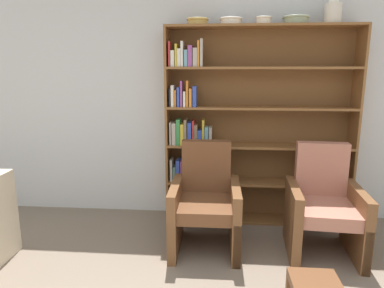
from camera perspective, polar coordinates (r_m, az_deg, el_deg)
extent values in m
cube|color=silver|center=(3.90, 3.37, 7.73)|extent=(12.00, 0.06, 2.75)
cube|color=brown|center=(3.80, -4.02, 2.87)|extent=(0.03, 0.30, 2.13)
cube|color=brown|center=(4.01, 25.35, 2.22)|extent=(0.02, 0.30, 2.13)
cube|color=brown|center=(3.75, 11.77, 18.67)|extent=(1.96, 0.30, 0.03)
cube|color=brown|center=(4.08, 10.47, -12.09)|extent=(1.96, 0.30, 0.03)
cube|color=brown|center=(3.92, 10.86, 2.97)|extent=(1.96, 0.01, 2.13)
cube|color=black|center=(4.01, -3.27, -10.68)|extent=(0.02, 0.17, 0.19)
cube|color=black|center=(4.01, -2.81, -10.48)|extent=(0.03, 0.18, 0.22)
cube|color=#334CB2|center=(3.98, -2.36, -10.80)|extent=(0.03, 0.13, 0.20)
cube|color=orange|center=(4.01, -1.76, -10.59)|extent=(0.04, 0.19, 0.20)
cube|color=red|center=(3.99, -1.23, -10.82)|extent=(0.02, 0.16, 0.19)
cube|color=#994C99|center=(3.99, -0.78, -10.38)|extent=(0.02, 0.19, 0.24)
cube|color=black|center=(3.98, -0.26, -10.85)|extent=(0.04, 0.16, 0.19)
cube|color=gold|center=(3.97, 0.29, -11.06)|extent=(0.03, 0.13, 0.17)
cube|color=gold|center=(3.95, 0.75, -10.59)|extent=(0.02, 0.12, 0.24)
cube|color=orange|center=(3.99, 1.23, -11.00)|extent=(0.03, 0.17, 0.16)
cube|color=#669EB2|center=(3.99, 1.81, -10.89)|extent=(0.03, 0.18, 0.18)
cube|color=brown|center=(3.92, 10.72, -6.21)|extent=(1.96, 0.30, 0.03)
cube|color=#B2A899|center=(3.86, -3.33, -4.19)|extent=(0.03, 0.18, 0.25)
cube|color=#4C756B|center=(3.84, -2.87, -4.89)|extent=(0.03, 0.14, 0.17)
cube|color=#334CB2|center=(3.84, -2.26, -4.30)|extent=(0.04, 0.17, 0.24)
cube|color=#994C99|center=(3.84, -1.72, -4.38)|extent=(0.02, 0.16, 0.24)
cube|color=orange|center=(3.84, -1.36, -4.05)|extent=(0.02, 0.19, 0.27)
cube|color=black|center=(3.82, -0.88, -4.75)|extent=(0.04, 0.13, 0.20)
cube|color=#334CB2|center=(3.84, -0.27, -4.39)|extent=(0.03, 0.19, 0.23)
cube|color=#994C99|center=(3.82, 0.20, -4.61)|extent=(0.03, 0.14, 0.22)
cube|color=#388C47|center=(3.83, 0.81, -4.61)|extent=(0.04, 0.18, 0.21)
cube|color=#994C99|center=(3.80, 1.43, -4.29)|extent=(0.04, 0.13, 0.27)
cube|color=brown|center=(3.81, 10.96, -0.27)|extent=(1.96, 0.30, 0.02)
cube|color=#B2A899|center=(3.77, -3.47, 1.92)|extent=(0.02, 0.20, 0.25)
cube|color=#B2A899|center=(3.74, -2.95, 1.77)|extent=(0.04, 0.15, 0.24)
cube|color=#388C47|center=(3.73, -2.25, 2.04)|extent=(0.04, 0.14, 0.28)
cube|color=gold|center=(3.75, -1.55, 1.73)|extent=(0.04, 0.19, 0.23)
cube|color=#7F6B4C|center=(3.74, -1.02, 2.08)|extent=(0.03, 0.19, 0.28)
cube|color=#334CB2|center=(3.75, -0.33, 1.85)|extent=(0.04, 0.20, 0.25)
cube|color=red|center=(3.74, 0.27, 1.99)|extent=(0.02, 0.19, 0.27)
cube|color=#7F6B4C|center=(3.71, 0.67, 1.57)|extent=(0.03, 0.13, 0.22)
cube|color=#334CB2|center=(3.73, 1.34, 1.17)|extent=(0.04, 0.17, 0.16)
cube|color=gold|center=(3.72, 1.90, 2.01)|extent=(0.02, 0.17, 0.28)
cube|color=#669EB2|center=(3.71, 2.44, 1.37)|extent=(0.04, 0.13, 0.20)
cube|color=#B2A899|center=(3.74, 3.11, 1.40)|extent=(0.03, 0.20, 0.19)
cube|color=brown|center=(3.75, 11.22, 5.95)|extent=(1.96, 0.30, 0.02)
cube|color=black|center=(3.71, -3.56, 7.79)|extent=(0.02, 0.19, 0.19)
cube|color=white|center=(3.69, -3.16, 8.02)|extent=(0.03, 0.16, 0.22)
cube|color=orange|center=(3.71, -2.66, 7.67)|extent=(0.02, 0.20, 0.18)
cube|color=#334CB2|center=(3.70, -2.18, 7.88)|extent=(0.03, 0.18, 0.20)
cube|color=#994C99|center=(3.67, -1.74, 8.36)|extent=(0.02, 0.13, 0.27)
cube|color=white|center=(3.69, -1.18, 7.54)|extent=(0.03, 0.16, 0.16)
cube|color=orange|center=(3.68, -0.74, 8.39)|extent=(0.02, 0.16, 0.27)
cube|color=orange|center=(3.67, -0.20, 7.76)|extent=(0.03, 0.16, 0.19)
cube|color=#334CB2|center=(3.66, 0.46, 7.93)|extent=(0.04, 0.13, 0.22)
cube|color=brown|center=(3.73, 11.49, 12.31)|extent=(1.96, 0.30, 0.02)
cube|color=red|center=(3.68, -3.70, 14.69)|extent=(0.02, 0.14, 0.25)
cube|color=white|center=(3.67, -3.18, 14.01)|extent=(0.04, 0.13, 0.16)
cube|color=gold|center=(3.70, -2.54, 14.51)|extent=(0.02, 0.19, 0.23)
cube|color=white|center=(3.69, -2.06, 14.15)|extent=(0.03, 0.18, 0.18)
cube|color=white|center=(3.69, -1.57, 14.72)|extent=(0.02, 0.19, 0.25)
cube|color=#669EB2|center=(3.67, -0.98, 14.07)|extent=(0.04, 0.15, 0.17)
cube|color=#994C99|center=(3.68, -0.26, 14.41)|extent=(0.04, 0.18, 0.21)
cube|color=#B2A899|center=(3.66, 0.56, 14.22)|extent=(0.04, 0.15, 0.19)
cube|color=orange|center=(3.65, 1.11, 14.79)|extent=(0.02, 0.13, 0.26)
cube|color=#B2A899|center=(3.65, 1.61, 14.94)|extent=(0.03, 0.13, 0.28)
cylinder|color=tan|center=(3.74, 0.95, 19.63)|extent=(0.20, 0.20, 0.06)
torus|color=tan|center=(3.74, 0.96, 20.03)|extent=(0.23, 0.23, 0.02)
cylinder|color=silver|center=(3.73, 6.48, 19.59)|extent=(0.21, 0.21, 0.07)
torus|color=silver|center=(3.74, 6.49, 20.01)|extent=(0.24, 0.24, 0.02)
cylinder|color=silver|center=(3.76, 11.80, 19.43)|extent=(0.15, 0.15, 0.08)
torus|color=silver|center=(3.76, 11.82, 19.91)|extent=(0.17, 0.17, 0.02)
cylinder|color=gray|center=(3.81, 16.89, 19.07)|extent=(0.24, 0.24, 0.07)
torus|color=gray|center=(3.81, 16.93, 19.54)|extent=(0.27, 0.27, 0.02)
cylinder|color=silver|center=(3.90, 22.40, 19.42)|extent=(0.17, 0.17, 0.20)
cylinder|color=silver|center=(3.92, 22.56, 21.19)|extent=(0.09, 0.09, 0.05)
cube|color=brown|center=(3.09, 7.49, -16.51)|extent=(0.07, 0.07, 0.40)
cube|color=brown|center=(3.11, -3.51, -16.26)|extent=(0.07, 0.07, 0.40)
cube|color=brown|center=(3.64, 6.93, -11.89)|extent=(0.07, 0.07, 0.40)
cube|color=brown|center=(3.65, -2.24, -11.71)|extent=(0.07, 0.07, 0.40)
cube|color=brown|center=(3.26, 2.20, -10.33)|extent=(0.49, 0.65, 0.12)
cube|color=brown|center=(3.42, 2.40, -3.87)|extent=(0.48, 0.13, 0.54)
cube|color=brown|center=(3.31, 7.15, -12.15)|extent=(0.09, 0.68, 0.64)
cube|color=brown|center=(3.32, -2.75, -11.94)|extent=(0.09, 0.68, 0.64)
cube|color=brown|center=(3.30, 27.12, -15.83)|extent=(0.07, 0.07, 0.40)
cube|color=brown|center=(3.17, 16.90, -16.16)|extent=(0.07, 0.07, 0.40)
cube|color=brown|center=(3.83, 24.28, -11.65)|extent=(0.07, 0.07, 0.40)
cube|color=brown|center=(3.71, 15.61, -11.73)|extent=(0.07, 0.07, 0.40)
cube|color=#B2705B|center=(3.40, 21.27, -10.23)|extent=(0.52, 0.67, 0.12)
cube|color=#B2705B|center=(3.56, 20.70, -4.04)|extent=(0.49, 0.15, 0.54)
cube|color=brown|center=(3.51, 25.69, -11.82)|extent=(0.13, 0.68, 0.64)
cube|color=brown|center=(3.39, 16.41, -11.94)|extent=(0.13, 0.68, 0.64)
cube|color=brown|center=(2.50, 19.94, -21.32)|extent=(0.31, 0.31, 0.06)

